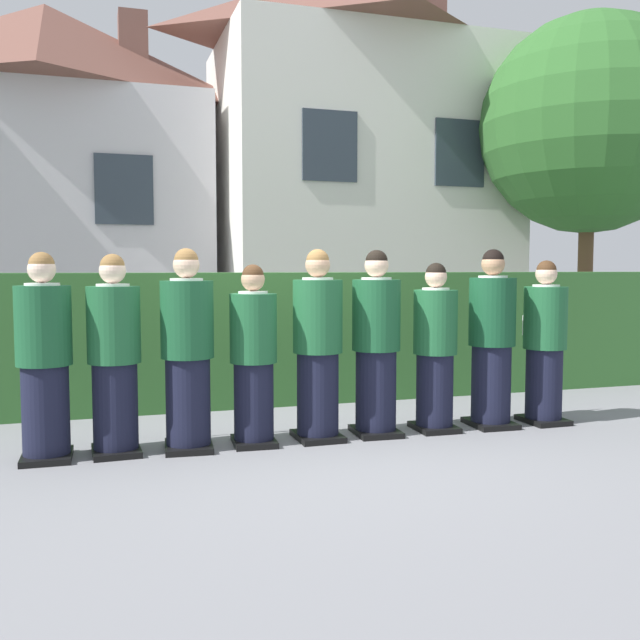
# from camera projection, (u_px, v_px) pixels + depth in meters

# --- Properties ---
(ground_plane) EXTENTS (60.00, 60.00, 0.00)m
(ground_plane) POSITION_uv_depth(u_px,v_px,m) (320.00, 439.00, 6.21)
(ground_plane) COLOR slate
(student_front_row_0) EXTENTS (0.42, 0.47, 1.63)m
(student_front_row_0) POSITION_uv_depth(u_px,v_px,m) (44.00, 362.00, 5.48)
(student_front_row_0) COLOR black
(student_front_row_0) RESTS_ON ground
(student_front_row_1) EXTENTS (0.42, 0.52, 1.61)m
(student_front_row_1) POSITION_uv_depth(u_px,v_px,m) (114.00, 360.00, 5.65)
(student_front_row_1) COLOR black
(student_front_row_1) RESTS_ON ground
(student_front_row_2) EXTENTS (0.43, 0.54, 1.66)m
(student_front_row_2) POSITION_uv_depth(u_px,v_px,m) (188.00, 354.00, 5.79)
(student_front_row_2) COLOR black
(student_front_row_2) RESTS_ON ground
(student_front_row_3) EXTENTS (0.40, 0.46, 1.53)m
(student_front_row_3) POSITION_uv_depth(u_px,v_px,m) (253.00, 360.00, 5.96)
(student_front_row_3) COLOR black
(student_front_row_3) RESTS_ON ground
(student_front_row_4) EXTENTS (0.43, 0.48, 1.67)m
(student_front_row_4) POSITION_uv_depth(u_px,v_px,m) (318.00, 349.00, 6.15)
(student_front_row_4) COLOR black
(student_front_row_4) RESTS_ON ground
(student_front_row_5) EXTENTS (0.43, 0.50, 1.66)m
(student_front_row_5) POSITION_uv_depth(u_px,v_px,m) (376.00, 347.00, 6.32)
(student_front_row_5) COLOR black
(student_front_row_5) RESTS_ON ground
(student_front_row_6) EXTENTS (0.40, 0.46, 1.55)m
(student_front_row_6) POSITION_uv_depth(u_px,v_px,m) (435.00, 351.00, 6.50)
(student_front_row_6) COLOR black
(student_front_row_6) RESTS_ON ground
(student_front_row_7) EXTENTS (0.44, 0.50, 1.68)m
(student_front_row_7) POSITION_uv_depth(u_px,v_px,m) (492.00, 342.00, 6.66)
(student_front_row_7) COLOR black
(student_front_row_7) RESTS_ON ground
(student_front_row_8) EXTENTS (0.41, 0.49, 1.58)m
(student_front_row_8) POSITION_uv_depth(u_px,v_px,m) (545.00, 346.00, 6.81)
(student_front_row_8) COLOR black
(student_front_row_8) RESTS_ON ground
(hedge) EXTENTS (11.88, 0.70, 1.45)m
(hedge) POSITION_uv_depth(u_px,v_px,m) (271.00, 337.00, 7.89)
(hedge) COLOR #33662D
(hedge) RESTS_ON ground
(school_building_main) EXTENTS (5.36, 3.62, 7.01)m
(school_building_main) POSITION_uv_depth(u_px,v_px,m) (359.00, 155.00, 12.98)
(school_building_main) COLOR silver
(school_building_main) RESTS_ON ground
(school_building_annex) EXTENTS (5.64, 3.37, 6.02)m
(school_building_annex) POSITION_uv_depth(u_px,v_px,m) (49.00, 177.00, 12.28)
(school_building_annex) COLOR silver
(school_building_annex) RESTS_ON ground
(oak_tree_right) EXTENTS (3.47, 3.47, 5.54)m
(oak_tree_right) POSITION_uv_depth(u_px,v_px,m) (589.00, 126.00, 11.34)
(oak_tree_right) COLOR brown
(oak_tree_right) RESTS_ON ground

